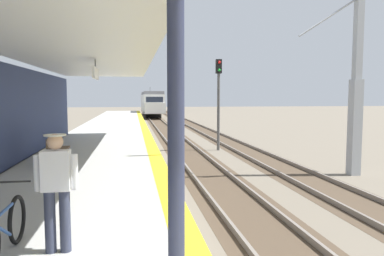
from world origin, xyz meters
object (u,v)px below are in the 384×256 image
Objects in this scene: catenary_pylon_far_side at (349,83)px; rail_signal_post at (219,95)px; bicycle_beside_commuter at (4,231)px; platform_bench at (57,149)px; approaching_train at (151,103)px; commuter_person at (57,186)px.

rail_signal_post is at bearing 114.96° from catenary_pylon_far_side.
bicycle_beside_commuter is 0.35× the size of rail_signal_post.
catenary_pylon_far_side is (3.42, -7.34, 0.41)m from rail_signal_post.
platform_bench is at bearing 95.91° from bicycle_beside_commuter.
rail_signal_post reaches higher than approaching_train.
platform_bench is at bearing -96.73° from approaching_train.
bicycle_beside_commuter is at bearing -168.29° from commuter_person.
commuter_person reaches higher than platform_bench.
approaching_train is 12.25× the size of platform_bench.
catenary_pylon_far_side is at bearing 38.21° from bicycle_beside_commuter.
approaching_train is at bearing 84.99° from bicycle_beside_commuter.
approaching_train is at bearing 96.69° from catenary_pylon_far_side.
approaching_train is 53.42m from bicycle_beside_commuter.
catenary_pylon_far_side is 4.69× the size of platform_bench.
platform_bench is (-0.75, 7.27, 0.08)m from bicycle_beside_commuter.
rail_signal_post is at bearing 47.29° from platform_bench.
rail_signal_post is (5.91, 15.06, 1.35)m from commuter_person.
bicycle_beside_commuter reaches higher than platform_bench.
catenary_pylon_far_side is (5.32, -45.35, 1.43)m from approaching_train.
commuter_person is 0.32× the size of rail_signal_post.
bicycle_beside_commuter is at bearing -95.01° from approaching_train.
platform_bench is (-5.42, -45.95, -0.80)m from approaching_train.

